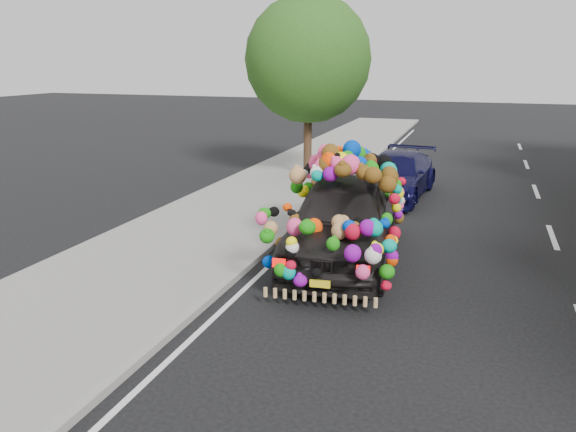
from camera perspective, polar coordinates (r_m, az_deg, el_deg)
name	(u,v)px	position (r m, az deg, el deg)	size (l,w,h in m)	color
ground	(356,300)	(9.89, 6.88, -8.43)	(100.00, 100.00, 0.00)	black
sidewalk	(141,268)	(11.46, -14.68, -5.08)	(4.00, 60.00, 0.12)	gray
kerb	(232,279)	(10.55, -5.75, -6.43)	(0.15, 60.00, 0.13)	gray
tree_near_sidewalk	(308,59)	(19.20, 2.09, 15.62)	(4.20, 4.20, 6.13)	#332114
plush_art_car	(343,202)	(11.40, 5.62, 1.41)	(2.89, 5.46, 2.37)	black
navy_sedan	(396,175)	(17.20, 10.88, 4.08)	(1.85, 4.54, 1.32)	black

